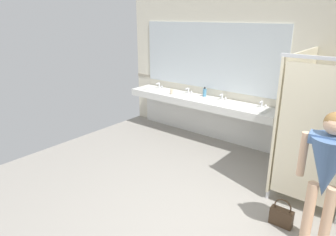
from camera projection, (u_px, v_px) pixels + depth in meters
ground_plane at (192, 236)px, 3.57m from camera, size 6.99×6.11×0.10m
wall_back at (288, 72)px, 5.14m from camera, size 6.99×0.12×2.99m
wall_back_tile_band at (284, 98)px, 5.24m from camera, size 6.99×0.01×0.06m
vanity_counter at (201, 108)px, 6.13m from camera, size 3.21×0.58×0.97m
mirror_panel at (209, 56)px, 5.95m from camera, size 3.11×0.02×1.28m
person_standing at (327, 167)px, 3.04m from camera, size 0.55×0.44×1.55m
handbag at (281, 216)px, 3.64m from camera, size 0.27×0.10×0.36m
soap_dispenser at (205, 92)px, 6.08m from camera, size 0.07×0.07×0.19m
paper_cup at (172, 92)px, 6.28m from camera, size 0.07×0.07×0.10m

